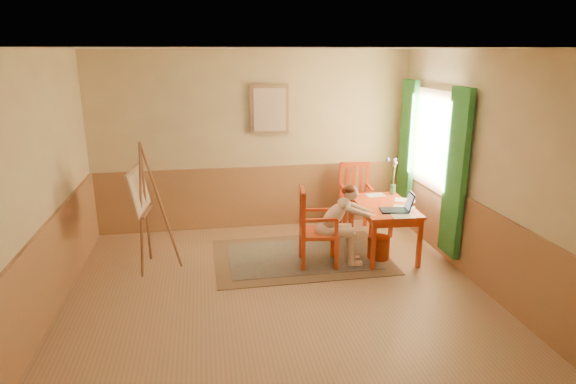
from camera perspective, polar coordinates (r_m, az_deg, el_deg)
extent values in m
cube|color=tan|center=(6.03, -1.47, -11.30)|extent=(5.00, 4.50, 0.02)
cube|color=white|center=(5.34, -1.70, 16.59)|extent=(5.00, 4.50, 0.02)
cube|color=tan|center=(7.71, -4.04, 5.93)|extent=(5.00, 0.02, 2.80)
cube|color=tan|center=(3.42, 4.00, -7.62)|extent=(5.00, 0.02, 2.80)
cube|color=tan|center=(5.74, -27.23, 0.51)|extent=(0.02, 4.50, 2.80)
cube|color=tan|center=(6.37, 21.38, 2.63)|extent=(0.02, 4.50, 2.80)
cube|color=#9F6A40|center=(7.89, -3.89, -0.55)|extent=(5.00, 0.04, 1.00)
cube|color=#9F6A40|center=(6.01, -25.84, -7.76)|extent=(0.04, 4.50, 1.00)
cube|color=#9F6A40|center=(6.61, 20.36, -4.97)|extent=(0.04, 4.50, 1.00)
cube|color=white|center=(7.27, 16.83, 5.84)|extent=(0.02, 1.00, 1.30)
cube|color=#9C7452|center=(7.26, 16.68, 5.84)|extent=(0.03, 1.12, 1.42)
cube|color=#378732|center=(6.62, 19.03, 2.01)|extent=(0.08, 0.45, 2.20)
cube|color=#378732|center=(7.98, 13.74, 4.77)|extent=(0.08, 0.45, 2.20)
cube|color=#9C7452|center=(7.62, -2.18, 9.63)|extent=(0.60, 0.04, 0.76)
cube|color=beige|center=(7.59, -2.15, 9.61)|extent=(0.50, 0.02, 0.66)
cube|color=#8C7251|center=(6.86, 1.55, -7.58)|extent=(2.41, 1.61, 0.01)
cube|color=black|center=(6.86, 1.55, -7.52)|extent=(2.01, 1.21, 0.01)
cube|color=#CD4016|center=(6.90, 11.24, -1.60)|extent=(0.77, 1.23, 0.04)
cube|color=#CD4016|center=(6.92, 11.21, -2.15)|extent=(0.66, 1.12, 0.10)
cube|color=#CD4016|center=(6.43, 9.97, -6.27)|extent=(0.06, 0.06, 0.68)
cube|color=#CD4016|center=(6.64, 15.15, -5.88)|extent=(0.06, 0.06, 0.68)
cube|color=#CD4016|center=(7.42, 7.45, -3.06)|extent=(0.06, 0.06, 0.68)
cube|color=#CD4016|center=(7.60, 12.01, -2.81)|extent=(0.06, 0.06, 0.68)
cube|color=#CD4016|center=(6.48, 3.61, -4.81)|extent=(0.54, 0.53, 0.05)
cube|color=#CD4016|center=(6.36, 1.80, -7.51)|extent=(0.06, 0.06, 0.43)
cube|color=#CD4016|center=(6.41, 5.70, -7.42)|extent=(0.06, 0.06, 0.43)
cube|color=#CD4016|center=(6.74, 1.56, -6.10)|extent=(0.06, 0.06, 0.43)
cube|color=#CD4016|center=(6.78, 5.23, -6.02)|extent=(0.06, 0.06, 0.43)
cube|color=#CD4016|center=(6.16, 1.85, -2.81)|extent=(0.06, 0.06, 0.58)
cube|color=#CD4016|center=(6.55, 1.59, -1.63)|extent=(0.06, 0.06, 0.58)
cube|color=#CD4016|center=(6.28, 1.74, 0.04)|extent=(0.11, 0.47, 0.06)
cube|color=#CD4016|center=(6.26, 1.78, -2.64)|extent=(0.04, 0.05, 0.48)
cube|color=#CD4016|center=(6.36, 1.72, -2.34)|extent=(0.04, 0.05, 0.48)
cube|color=#CD4016|center=(6.46, 1.65, -2.04)|extent=(0.04, 0.05, 0.48)
cube|color=#CD4016|center=(6.20, 3.84, -3.28)|extent=(0.44, 0.10, 0.04)
cube|color=#CD4016|center=(6.27, 5.70, -4.25)|extent=(0.05, 0.05, 0.23)
cube|color=#CD4016|center=(6.59, 3.47, -2.08)|extent=(0.44, 0.10, 0.04)
cube|color=#CD4016|center=(6.65, 5.22, -3.01)|extent=(0.05, 0.05, 0.23)
cube|color=#CD4016|center=(7.74, 7.96, -1.33)|extent=(0.53, 0.55, 0.05)
cube|color=#CD4016|center=(7.99, 6.12, -2.53)|extent=(0.06, 0.06, 0.44)
cube|color=#CD4016|center=(7.58, 6.64, -3.60)|extent=(0.06, 0.06, 0.44)
cube|color=#CD4016|center=(8.06, 9.07, -2.46)|extent=(0.06, 0.06, 0.44)
cube|color=#CD4016|center=(7.66, 9.74, -3.52)|extent=(0.06, 0.06, 0.44)
cube|color=#CD4016|center=(7.82, 6.25, 1.36)|extent=(0.06, 0.06, 0.59)
cube|color=#CD4016|center=(7.90, 9.25, 1.40)|extent=(0.06, 0.06, 0.59)
cube|color=#CD4016|center=(7.80, 7.83, 3.25)|extent=(0.48, 0.11, 0.06)
cube|color=#CD4016|center=(7.85, 6.98, 1.26)|extent=(0.05, 0.04, 0.48)
cube|color=#CD4016|center=(7.87, 7.75, 1.27)|extent=(0.05, 0.04, 0.48)
cube|color=#CD4016|center=(7.89, 8.52, 1.28)|extent=(0.05, 0.04, 0.48)
cube|color=#CD4016|center=(7.63, 6.49, 0.51)|extent=(0.09, 0.44, 0.04)
cube|color=#CD4016|center=(7.47, 6.73, -0.80)|extent=(0.05, 0.05, 0.24)
cube|color=#CD4016|center=(7.71, 9.57, 0.55)|extent=(0.09, 0.44, 0.04)
cube|color=#CD4016|center=(7.55, 9.86, -0.74)|extent=(0.05, 0.05, 0.24)
ellipsoid|color=beige|center=(6.47, 4.19, -4.48)|extent=(0.29, 0.34, 0.20)
cylinder|color=beige|center=(6.43, 5.91, -4.77)|extent=(0.40, 0.19, 0.14)
cylinder|color=beige|center=(6.57, 5.72, -4.28)|extent=(0.40, 0.19, 0.14)
cylinder|color=beige|center=(6.54, 7.47, -6.62)|extent=(0.11, 0.11, 0.44)
cylinder|color=beige|center=(6.69, 7.25, -6.10)|extent=(0.11, 0.11, 0.44)
cube|color=beige|center=(6.64, 7.88, -8.34)|extent=(0.19, 0.10, 0.06)
cube|color=beige|center=(6.78, 7.65, -7.79)|extent=(0.19, 0.10, 0.06)
ellipsoid|color=beige|center=(6.42, 5.39, -2.83)|extent=(0.46, 0.31, 0.46)
ellipsoid|color=beige|center=(6.39, 6.60, -1.38)|extent=(0.21, 0.28, 0.16)
sphere|color=beige|center=(6.36, 7.46, -0.14)|extent=(0.20, 0.20, 0.18)
ellipsoid|color=#5C2614|center=(6.35, 7.31, 0.30)|extent=(0.19, 0.19, 0.13)
sphere|color=#5C2614|center=(6.34, 6.69, 0.21)|extent=(0.10, 0.10, 0.09)
cylinder|color=beige|center=(6.30, 7.51, -2.14)|extent=(0.21, 0.12, 0.13)
cylinder|color=beige|center=(6.37, 9.21, -2.68)|extent=(0.26, 0.09, 0.15)
sphere|color=beige|center=(6.31, 8.26, -2.40)|extent=(0.09, 0.09, 0.08)
sphere|color=beige|center=(6.43, 10.14, -2.95)|extent=(0.07, 0.07, 0.06)
cylinder|color=beige|center=(6.54, 7.13, -1.43)|extent=(0.19, 0.08, 0.13)
cylinder|color=beige|center=(6.58, 8.83, -2.05)|extent=(0.26, 0.15, 0.15)
sphere|color=beige|center=(6.57, 7.83, -1.63)|extent=(0.09, 0.09, 0.08)
sphere|color=beige|center=(6.59, 9.84, -2.47)|extent=(0.07, 0.07, 0.06)
cube|color=#1E2338|center=(6.63, 12.31, -2.12)|extent=(0.38, 0.30, 0.02)
cube|color=#2D3342|center=(6.63, 12.31, -2.08)|extent=(0.33, 0.24, 0.00)
cube|color=#1E2338|center=(6.65, 14.10, -1.05)|extent=(0.11, 0.26, 0.24)
cube|color=#99BFF2|center=(6.65, 13.99, -1.10)|extent=(0.09, 0.21, 0.19)
cube|color=white|center=(6.46, 13.32, -2.75)|extent=(0.30, 0.22, 0.00)
cube|color=white|center=(7.14, 13.53, -0.93)|extent=(0.34, 0.30, 0.00)
cube|color=white|center=(7.30, 10.22, -0.37)|extent=(0.29, 0.22, 0.00)
cube|color=white|center=(6.80, 13.43, -1.79)|extent=(0.35, 0.32, 0.00)
cylinder|color=#3F724C|center=(7.39, 12.16, 0.31)|extent=(0.10, 0.10, 0.15)
cylinder|color=#3F7233|center=(7.36, 11.90, 2.23)|extent=(0.07, 0.11, 0.38)
sphere|color=#728CD8|center=(7.36, 11.62, 3.76)|extent=(0.06, 0.06, 0.06)
cylinder|color=#3F7233|center=(7.29, 12.27, 2.14)|extent=(0.05, 0.09, 0.40)
sphere|color=pink|center=(7.20, 12.35, 3.61)|extent=(0.04, 0.04, 0.04)
cylinder|color=#3F7233|center=(7.36, 12.25, 1.85)|extent=(0.02, 0.04, 0.30)
sphere|color=pink|center=(7.34, 12.32, 3.00)|extent=(0.05, 0.05, 0.05)
cylinder|color=#3F7233|center=(7.27, 12.29, 1.99)|extent=(0.05, 0.12, 0.38)
sphere|color=#728CD8|center=(7.17, 12.39, 3.32)|extent=(0.06, 0.06, 0.05)
cylinder|color=#3F7233|center=(7.39, 12.38, 2.03)|extent=(0.07, 0.09, 0.33)
sphere|color=pink|center=(7.40, 12.57, 3.35)|extent=(0.05, 0.05, 0.05)
cylinder|color=#3F7233|center=(7.36, 12.33, 2.02)|extent=(0.04, 0.05, 0.34)
sphere|color=pink|center=(7.35, 12.46, 3.34)|extent=(0.05, 0.05, 0.04)
cylinder|color=#3F7233|center=(7.38, 12.33, 2.23)|extent=(0.06, 0.10, 0.38)
sphere|color=#728CD8|center=(7.39, 12.47, 3.76)|extent=(0.05, 0.05, 0.05)
cylinder|color=#A9330B|center=(6.86, 10.56, -6.45)|extent=(0.33, 0.33, 0.32)
cylinder|color=brown|center=(6.39, -16.84, -2.08)|extent=(0.11, 0.31, 1.70)
cylinder|color=brown|center=(6.64, -16.35, -1.34)|extent=(0.05, 0.31, 1.70)
cylinder|color=brown|center=(6.47, -14.62, -1.67)|extent=(0.44, 0.08, 1.70)
cylinder|color=brown|center=(6.54, -16.74, -2.27)|extent=(0.07, 0.48, 0.03)
cube|color=brown|center=(6.53, -16.27, -2.27)|extent=(0.10, 0.51, 0.03)
cube|color=#9C7452|center=(6.46, -17.14, 0.22)|extent=(0.20, 0.76, 0.56)
cube|color=beige|center=(6.46, -16.98, 0.23)|extent=(0.16, 0.68, 0.49)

